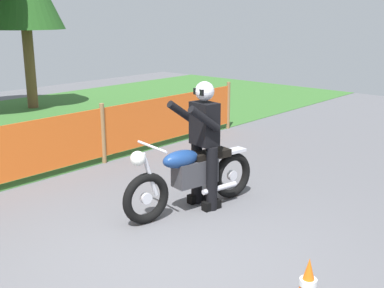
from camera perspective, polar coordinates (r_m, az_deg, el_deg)
ground at (r=5.31m, az=-3.84°, el=-13.41°), size 24.00×24.00×0.02m
barrier_fence at (r=7.55m, az=-20.97°, el=-1.12°), size 10.61×0.08×1.05m
motorcycle_lead at (r=6.34m, az=-0.09°, el=-3.72°), size 2.06×0.71×0.98m
rider_lead at (r=6.33m, az=1.35°, el=0.42°), size 0.63×0.62×1.69m
traffic_cone at (r=4.44m, az=13.47°, el=-16.03°), size 0.32×0.32×0.53m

